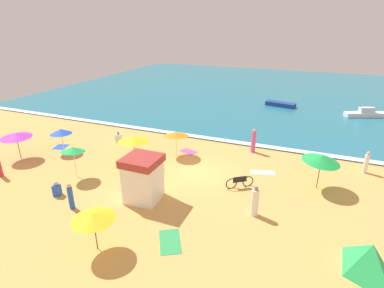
{
  "coord_description": "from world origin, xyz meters",
  "views": [
    {
      "loc": [
        6.49,
        -16.82,
        9.49
      ],
      "look_at": [
        -1.62,
        2.89,
        0.8
      ],
      "focal_mm": 28.05,
      "sensor_mm": 36.0,
      "label": 1
    }
  ],
  "objects_px": {
    "lifeguard_cabana": "(143,178)",
    "small_boat_1": "(366,114)",
    "beach_umbrella_0": "(73,149)",
    "beachgoer_0": "(253,141)",
    "beachgoer_1": "(366,163)",
    "beachgoer_6": "(71,196)",
    "beach_umbrella_2": "(176,134)",
    "parked_bicycle": "(240,182)",
    "small_boat_0": "(280,104)",
    "beach_umbrella_3": "(322,158)",
    "beach_umbrella_7": "(16,135)",
    "beachgoer_8": "(57,189)",
    "beach_umbrella_4": "(61,131)",
    "beachgoer_7": "(255,202)",
    "beachgoer_4": "(118,138)",
    "beach_tent": "(370,259)",
    "beach_umbrella_5": "(133,139)",
    "beach_umbrella_1": "(93,216)"
  },
  "relations": [
    {
      "from": "beach_umbrella_1",
      "to": "beach_umbrella_7",
      "type": "xyz_separation_m",
      "value": [
        -11.64,
        5.7,
        0.07
      ]
    },
    {
      "from": "small_boat_0",
      "to": "beach_tent",
      "type": "bearing_deg",
      "value": -75.48
    },
    {
      "from": "lifeguard_cabana",
      "to": "small_boat_1",
      "type": "height_order",
      "value": "lifeguard_cabana"
    },
    {
      "from": "beach_umbrella_2",
      "to": "beach_tent",
      "type": "xyz_separation_m",
      "value": [
        12.11,
        -7.69,
        -0.99
      ]
    },
    {
      "from": "lifeguard_cabana",
      "to": "beach_umbrella_7",
      "type": "distance_m",
      "value": 11.53
    },
    {
      "from": "lifeguard_cabana",
      "to": "beach_umbrella_1",
      "type": "xyz_separation_m",
      "value": [
        0.19,
        -4.39,
        0.4
      ]
    },
    {
      "from": "beach_umbrella_3",
      "to": "small_boat_0",
      "type": "bearing_deg",
      "value": 103.56
    },
    {
      "from": "beach_umbrella_5",
      "to": "beach_umbrella_2",
      "type": "bearing_deg",
      "value": 52.91
    },
    {
      "from": "beach_umbrella_4",
      "to": "beach_tent",
      "type": "xyz_separation_m",
      "value": [
        20.58,
        -4.89,
        -0.97
      ]
    },
    {
      "from": "beachgoer_6",
      "to": "beachgoer_8",
      "type": "bearing_deg",
      "value": 157.94
    },
    {
      "from": "beachgoer_4",
      "to": "beachgoer_7",
      "type": "xyz_separation_m",
      "value": [
        12.84,
        -6.08,
        0.43
      ]
    },
    {
      "from": "beach_umbrella_3",
      "to": "small_boat_1",
      "type": "distance_m",
      "value": 18.39
    },
    {
      "from": "beach_umbrella_3",
      "to": "beachgoer_0",
      "type": "bearing_deg",
      "value": 140.2
    },
    {
      "from": "beachgoer_0",
      "to": "small_boat_0",
      "type": "bearing_deg",
      "value": 88.94
    },
    {
      "from": "beachgoer_1",
      "to": "small_boat_1",
      "type": "xyz_separation_m",
      "value": [
        1.52,
        14.34,
        -0.3
      ]
    },
    {
      "from": "beach_umbrella_2",
      "to": "parked_bicycle",
      "type": "height_order",
      "value": "beach_umbrella_2"
    },
    {
      "from": "beach_umbrella_0",
      "to": "beachgoer_8",
      "type": "distance_m",
      "value": 2.78
    },
    {
      "from": "beach_tent",
      "to": "beachgoer_6",
      "type": "height_order",
      "value": "beachgoer_6"
    },
    {
      "from": "lifeguard_cabana",
      "to": "beach_umbrella_0",
      "type": "xyz_separation_m",
      "value": [
        -5.5,
        0.62,
        0.61
      ]
    },
    {
      "from": "beach_umbrella_2",
      "to": "parked_bicycle",
      "type": "distance_m",
      "value": 6.52
    },
    {
      "from": "beachgoer_1",
      "to": "beachgoer_6",
      "type": "xyz_separation_m",
      "value": [
        -15.3,
        -10.88,
        0.02
      ]
    },
    {
      "from": "beach_umbrella_3",
      "to": "beachgoer_0",
      "type": "height_order",
      "value": "beach_umbrella_3"
    },
    {
      "from": "beachgoer_1",
      "to": "beachgoer_8",
      "type": "distance_m",
      "value": 19.88
    },
    {
      "from": "beach_umbrella_4",
      "to": "small_boat_1",
      "type": "height_order",
      "value": "beach_umbrella_4"
    },
    {
      "from": "beachgoer_1",
      "to": "beachgoer_7",
      "type": "xyz_separation_m",
      "value": [
        -5.97,
        -7.68,
        0.06
      ]
    },
    {
      "from": "beach_tent",
      "to": "small_boat_0",
      "type": "bearing_deg",
      "value": 104.52
    },
    {
      "from": "small_boat_1",
      "to": "beach_umbrella_2",
      "type": "bearing_deg",
      "value": -131.26
    },
    {
      "from": "beach_umbrella_4",
      "to": "beachgoer_7",
      "type": "relative_size",
      "value": 1.34
    },
    {
      "from": "beach_umbrella_5",
      "to": "beachgoer_1",
      "type": "distance_m",
      "value": 15.88
    },
    {
      "from": "beach_umbrella_5",
      "to": "beachgoer_6",
      "type": "height_order",
      "value": "beach_umbrella_5"
    },
    {
      "from": "beach_umbrella_2",
      "to": "parked_bicycle",
      "type": "relative_size",
      "value": 1.7
    },
    {
      "from": "beach_umbrella_4",
      "to": "small_boat_1",
      "type": "distance_m",
      "value": 30.14
    },
    {
      "from": "beach_umbrella_0",
      "to": "beachgoer_0",
      "type": "bearing_deg",
      "value": 40.64
    },
    {
      "from": "beachgoer_0",
      "to": "beach_umbrella_5",
      "type": "bearing_deg",
      "value": -143.16
    },
    {
      "from": "beachgoer_0",
      "to": "beachgoer_6",
      "type": "bearing_deg",
      "value": -123.48
    },
    {
      "from": "small_boat_1",
      "to": "beach_umbrella_3",
      "type": "bearing_deg",
      "value": -104.13
    },
    {
      "from": "beach_umbrella_0",
      "to": "beachgoer_6",
      "type": "relative_size",
      "value": 1.43
    },
    {
      "from": "beach_umbrella_7",
      "to": "beachgoer_8",
      "type": "height_order",
      "value": "beach_umbrella_7"
    },
    {
      "from": "beach_umbrella_3",
      "to": "beachgoer_1",
      "type": "height_order",
      "value": "beach_umbrella_3"
    },
    {
      "from": "beachgoer_4",
      "to": "small_boat_1",
      "type": "bearing_deg",
      "value": 38.09
    },
    {
      "from": "beach_umbrella_2",
      "to": "beach_umbrella_3",
      "type": "height_order",
      "value": "beach_umbrella_3"
    },
    {
      "from": "beachgoer_0",
      "to": "beachgoer_1",
      "type": "xyz_separation_m",
      "value": [
        7.74,
        -0.56,
        -0.16
      ]
    },
    {
      "from": "beach_tent",
      "to": "beachgoer_8",
      "type": "distance_m",
      "value": 16.17
    },
    {
      "from": "beachgoer_1",
      "to": "beachgoer_8",
      "type": "xyz_separation_m",
      "value": [
        -17.09,
        -10.15,
        -0.34
      ]
    },
    {
      "from": "beachgoer_6",
      "to": "beach_umbrella_3",
      "type": "bearing_deg",
      "value": 31.11
    },
    {
      "from": "beach_umbrella_0",
      "to": "small_boat_0",
      "type": "xyz_separation_m",
      "value": [
        10.17,
        23.22,
        -1.63
      ]
    },
    {
      "from": "beachgoer_0",
      "to": "beachgoer_7",
      "type": "height_order",
      "value": "beachgoer_0"
    },
    {
      "from": "beach_umbrella_2",
      "to": "beach_tent",
      "type": "distance_m",
      "value": 14.38
    },
    {
      "from": "beach_umbrella_5",
      "to": "small_boat_0",
      "type": "relative_size",
      "value": 0.84
    },
    {
      "from": "beach_umbrella_0",
      "to": "beach_umbrella_7",
      "type": "distance_m",
      "value": 6.0
    }
  ]
}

